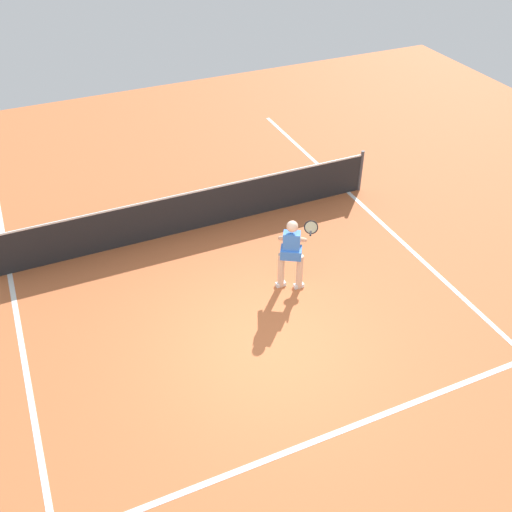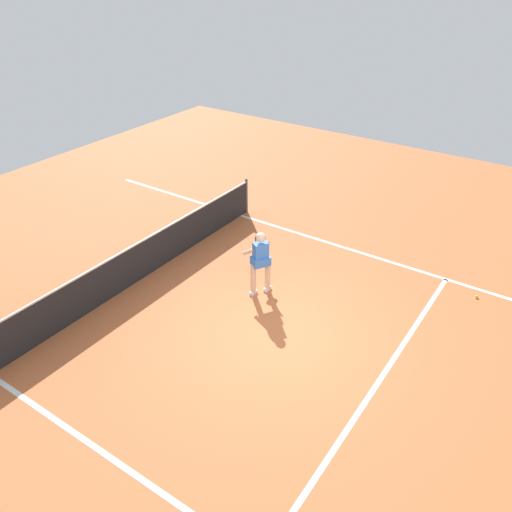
% 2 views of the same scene
% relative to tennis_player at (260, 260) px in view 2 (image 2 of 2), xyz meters
% --- Properties ---
extents(ground_plane, '(25.22, 25.22, 0.00)m').
position_rel_tennis_player_xyz_m(ground_plane, '(-1.09, -1.28, -0.85)').
color(ground_plane, '#C66638').
extents(service_line_marking, '(7.99, 0.10, 0.01)m').
position_rel_tennis_player_xyz_m(service_line_marking, '(-1.09, -3.41, -0.84)').
color(service_line_marking, white).
rests_on(service_line_marking, ground).
extents(sideline_left_marking, '(0.10, 17.40, 0.01)m').
position_rel_tennis_player_xyz_m(sideline_left_marking, '(-5.09, -1.28, -0.84)').
color(sideline_left_marking, white).
rests_on(sideline_left_marking, ground).
extents(sideline_right_marking, '(0.10, 17.40, 0.01)m').
position_rel_tennis_player_xyz_m(sideline_right_marking, '(2.90, -1.28, -0.84)').
color(sideline_right_marking, white).
rests_on(sideline_right_marking, ground).
extents(court_net, '(8.67, 0.08, 1.06)m').
position_rel_tennis_player_xyz_m(court_net, '(-1.09, 2.64, -0.35)').
color(court_net, '#4C4C51').
rests_on(court_net, ground).
extents(tennis_player, '(1.07, 0.79, 1.55)m').
position_rel_tennis_player_xyz_m(tennis_player, '(0.00, 0.00, 0.00)').
color(tennis_player, beige).
rests_on(tennis_player, ground).
extents(tennis_ball_mid, '(0.07, 0.07, 0.07)m').
position_rel_tennis_player_xyz_m(tennis_ball_mid, '(2.54, -4.20, -0.81)').
color(tennis_ball_mid, '#D1E533').
rests_on(tennis_ball_mid, ground).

